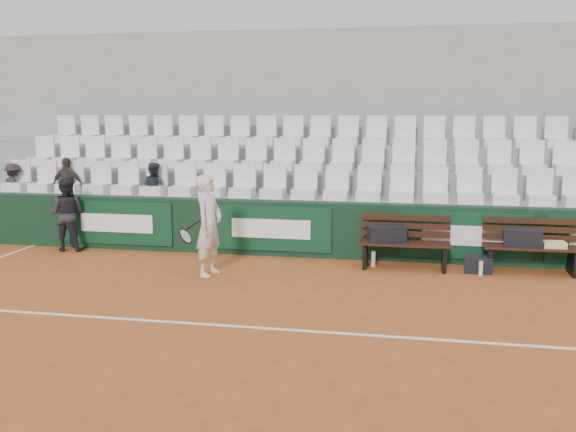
# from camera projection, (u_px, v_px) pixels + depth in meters

# --- Properties ---
(ground) EXTENTS (80.00, 80.00, 0.00)m
(ground) POSITION_uv_depth(u_px,v_px,m) (220.00, 325.00, 7.94)
(ground) COLOR #AB5426
(ground) RESTS_ON ground
(court_baseline) EXTENTS (18.00, 0.06, 0.01)m
(court_baseline) POSITION_uv_depth(u_px,v_px,m) (220.00, 325.00, 7.94)
(court_baseline) COLOR white
(court_baseline) RESTS_ON ground
(back_barrier) EXTENTS (18.00, 0.34, 1.00)m
(back_barrier) POSITION_uv_depth(u_px,v_px,m) (287.00, 228.00, 11.71)
(back_barrier) COLOR #10311B
(back_barrier) RESTS_ON ground
(grandstand_tier_front) EXTENTS (18.00, 0.95, 1.00)m
(grandstand_tier_front) POSITION_uv_depth(u_px,v_px,m) (290.00, 222.00, 12.34)
(grandstand_tier_front) COLOR gray
(grandstand_tier_front) RESTS_ON ground
(grandstand_tier_mid) EXTENTS (18.00, 0.95, 1.45)m
(grandstand_tier_mid) POSITION_uv_depth(u_px,v_px,m) (299.00, 204.00, 13.22)
(grandstand_tier_mid) COLOR gray
(grandstand_tier_mid) RESTS_ON ground
(grandstand_tier_back) EXTENTS (18.00, 0.95, 1.90)m
(grandstand_tier_back) POSITION_uv_depth(u_px,v_px,m) (307.00, 188.00, 14.10)
(grandstand_tier_back) COLOR #959592
(grandstand_tier_back) RESTS_ON ground
(grandstand_rear_wall) EXTENTS (18.00, 0.30, 4.40)m
(grandstand_rear_wall) POSITION_uv_depth(u_px,v_px,m) (311.00, 130.00, 14.50)
(grandstand_rear_wall) COLOR #979794
(grandstand_rear_wall) RESTS_ON ground
(seat_row_front) EXTENTS (11.90, 0.44, 0.63)m
(seat_row_front) POSITION_uv_depth(u_px,v_px,m) (289.00, 181.00, 12.04)
(seat_row_front) COLOR white
(seat_row_front) RESTS_ON grandstand_tier_front
(seat_row_mid) EXTENTS (11.90, 0.44, 0.63)m
(seat_row_mid) POSITION_uv_depth(u_px,v_px,m) (298.00, 154.00, 12.88)
(seat_row_mid) COLOR white
(seat_row_mid) RESTS_ON grandstand_tier_mid
(seat_row_back) EXTENTS (11.90, 0.44, 0.63)m
(seat_row_back) POSITION_uv_depth(u_px,v_px,m) (306.00, 130.00, 13.73)
(seat_row_back) COLOR silver
(seat_row_back) RESTS_ON grandstand_tier_back
(bench_left) EXTENTS (1.50, 0.56, 0.45)m
(bench_left) POSITION_uv_depth(u_px,v_px,m) (404.00, 255.00, 10.77)
(bench_left) COLOR #32180F
(bench_left) RESTS_ON ground
(bench_right) EXTENTS (1.50, 0.56, 0.45)m
(bench_right) POSITION_uv_depth(u_px,v_px,m) (530.00, 260.00, 10.47)
(bench_right) COLOR black
(bench_right) RESTS_ON ground
(sports_bag_left) EXTENTS (0.67, 0.43, 0.27)m
(sports_bag_left) POSITION_uv_depth(u_px,v_px,m) (387.00, 234.00, 10.75)
(sports_bag_left) COLOR black
(sports_bag_left) RESTS_ON bench_left
(sports_bag_right) EXTENTS (0.62, 0.36, 0.27)m
(sports_bag_right) POSITION_uv_depth(u_px,v_px,m) (523.00, 238.00, 10.41)
(sports_bag_right) COLOR black
(sports_bag_right) RESTS_ON bench_right
(towel) EXTENTS (0.37, 0.28, 0.10)m
(towel) POSITION_uv_depth(u_px,v_px,m) (554.00, 244.00, 10.32)
(towel) COLOR beige
(towel) RESTS_ON bench_right
(sports_bag_ground) EXTENTS (0.47, 0.31, 0.27)m
(sports_bag_ground) POSITION_uv_depth(u_px,v_px,m) (478.00, 265.00, 10.50)
(sports_bag_ground) COLOR black
(sports_bag_ground) RESTS_ON ground
(water_bottle_near) EXTENTS (0.07, 0.07, 0.27)m
(water_bottle_near) POSITION_uv_depth(u_px,v_px,m) (373.00, 259.00, 10.92)
(water_bottle_near) COLOR silver
(water_bottle_near) RESTS_ON ground
(water_bottle_far) EXTENTS (0.07, 0.07, 0.24)m
(water_bottle_far) POSITION_uv_depth(u_px,v_px,m) (481.00, 268.00, 10.33)
(water_bottle_far) COLOR silver
(water_bottle_far) RESTS_ON ground
(tennis_player) EXTENTS (0.74, 0.66, 1.63)m
(tennis_player) POSITION_uv_depth(u_px,v_px,m) (209.00, 225.00, 10.27)
(tennis_player) COLOR silver
(tennis_player) RESTS_ON ground
(ball_kid) EXTENTS (0.73, 0.59, 1.40)m
(ball_kid) POSITION_uv_depth(u_px,v_px,m) (67.00, 214.00, 12.11)
(ball_kid) COLOR black
(ball_kid) RESTS_ON ground
(spectator_a) EXTENTS (0.75, 0.59, 1.01)m
(spectator_a) POSITION_uv_depth(u_px,v_px,m) (12.00, 166.00, 13.16)
(spectator_a) COLOR black
(spectator_a) RESTS_ON grandstand_tier_front
(spectator_b) EXTENTS (0.68, 0.31, 1.15)m
(spectator_b) POSITION_uv_depth(u_px,v_px,m) (67.00, 163.00, 12.91)
(spectator_b) COLOR #332D29
(spectator_b) RESTS_ON grandstand_tier_front
(spectator_c) EXTENTS (0.64, 0.57, 1.08)m
(spectator_c) POSITION_uv_depth(u_px,v_px,m) (153.00, 167.00, 12.56)
(spectator_c) COLOR #1F262F
(spectator_c) RESTS_ON grandstand_tier_front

